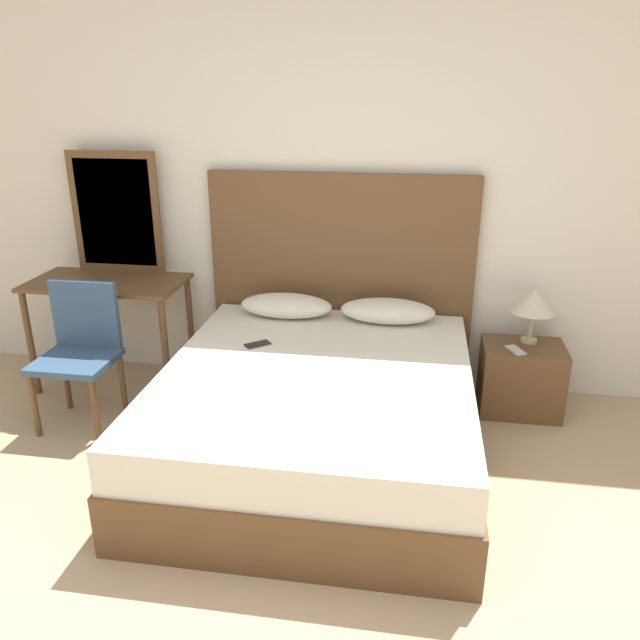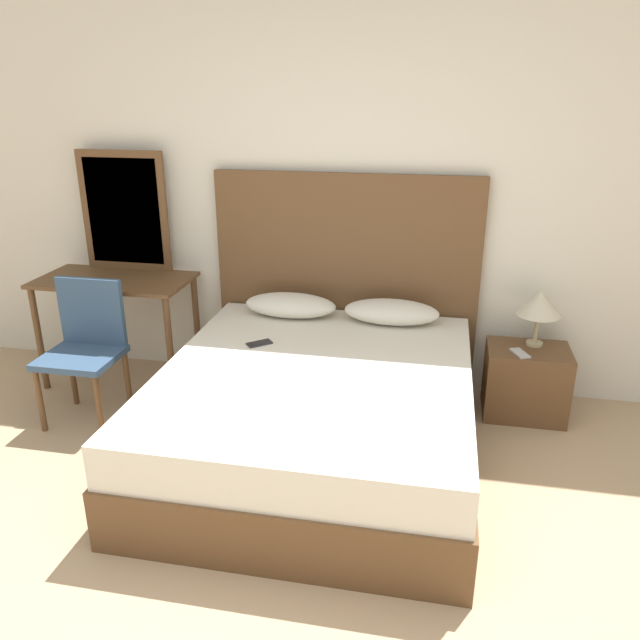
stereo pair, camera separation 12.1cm
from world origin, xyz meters
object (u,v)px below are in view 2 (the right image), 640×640
bed (317,414)px  phone_on_bed (259,343)px  table_lamp (539,304)px  vanity_desk (116,295)px  phone_on_nightstand (520,353)px  chair (86,341)px  nightstand (525,382)px

bed → phone_on_bed: bearing=145.9°
phone_on_bed → table_lamp: (1.65, 0.54, 0.18)m
bed → phone_on_bed: size_ratio=12.29×
phone_on_bed → vanity_desk: vanity_desk is taller
phone_on_nightstand → bed: bearing=-150.4°
bed → phone_on_bed: 0.57m
phone_on_bed → table_lamp: size_ratio=0.45×
phone_on_bed → phone_on_nightstand: bearing=13.6°
vanity_desk → chair: chair is taller
nightstand → vanity_desk: size_ratio=0.49×
vanity_desk → chair: bearing=-84.5°
table_lamp → chair: (-2.76, -0.61, -0.22)m
phone_on_nightstand → phone_on_bed: bearing=-166.4°
phone_on_bed → nightstand: bearing=16.1°
phone_on_bed → nightstand: 1.71m
chair → bed: bearing=-7.8°
vanity_desk → bed: bearing=-24.3°
phone_on_bed → chair: bearing=-176.5°
phone_on_bed → bed: bearing=-34.1°
phone_on_bed → nightstand: phone_on_bed is taller
table_lamp → vanity_desk: size_ratio=0.34×
nightstand → table_lamp: (0.04, 0.07, 0.50)m
vanity_desk → nightstand: bearing=0.7°
table_lamp → chair: size_ratio=0.40×
nightstand → chair: size_ratio=0.57×
bed → phone_on_nightstand: size_ratio=11.86×
bed → nightstand: size_ratio=3.87×
bed → vanity_desk: size_ratio=1.89×
table_lamp → vanity_desk: bearing=-177.7°
bed → table_lamp: bearing=33.2°
phone_on_bed → vanity_desk: size_ratio=0.15×
table_lamp → nightstand: bearing=-115.3°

